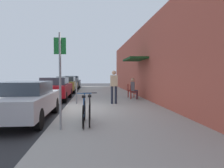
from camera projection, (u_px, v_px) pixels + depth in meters
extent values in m
plane|color=#2D2D30|center=(64.00, 111.00, 9.13)|extent=(60.00, 60.00, 0.00)
cube|color=#9E9B93|center=(110.00, 103.00, 11.34)|extent=(4.50, 32.00, 0.12)
cube|color=#BC5442|center=(153.00, 61.00, 11.47)|extent=(0.30, 32.00, 4.74)
cube|color=#19471E|center=(135.00, 59.00, 13.11)|extent=(1.10, 2.80, 0.12)
cube|color=#B7B7BC|center=(25.00, 103.00, 7.23)|extent=(1.80, 4.40, 0.61)
cube|color=#333D47|center=(26.00, 88.00, 7.36)|extent=(1.48, 2.11, 0.43)
cylinder|color=black|center=(55.00, 105.00, 8.68)|extent=(0.22, 0.64, 0.64)
cylinder|color=black|center=(16.00, 106.00, 8.53)|extent=(0.22, 0.64, 0.64)
cylinder|color=black|center=(38.00, 119.00, 5.97)|extent=(0.22, 0.64, 0.64)
cube|color=maroon|center=(55.00, 90.00, 13.14)|extent=(1.80, 4.40, 0.67)
cube|color=#333D47|center=(55.00, 81.00, 13.27)|extent=(1.48, 2.11, 0.44)
cylinder|color=black|center=(70.00, 93.00, 14.59)|extent=(0.22, 0.64, 0.64)
cylinder|color=black|center=(47.00, 93.00, 14.44)|extent=(0.22, 0.64, 0.64)
cylinder|color=black|center=(65.00, 97.00, 11.88)|extent=(0.22, 0.64, 0.64)
cylinder|color=black|center=(36.00, 97.00, 11.72)|extent=(0.22, 0.64, 0.64)
cube|color=#A58433|center=(66.00, 85.00, 18.99)|extent=(1.80, 4.40, 0.70)
cube|color=#333D47|center=(66.00, 79.00, 19.12)|extent=(1.48, 2.11, 0.43)
cylinder|color=black|center=(76.00, 88.00, 20.44)|extent=(0.22, 0.64, 0.64)
cylinder|color=black|center=(60.00, 88.00, 20.29)|extent=(0.22, 0.64, 0.64)
cylinder|color=black|center=(74.00, 90.00, 17.73)|extent=(0.22, 0.64, 0.64)
cylinder|color=black|center=(55.00, 90.00, 17.58)|extent=(0.22, 0.64, 0.64)
cube|color=black|center=(72.00, 83.00, 24.53)|extent=(1.80, 4.40, 0.65)
cube|color=#333D47|center=(72.00, 78.00, 24.66)|extent=(1.48, 2.11, 0.51)
cylinder|color=black|center=(79.00, 85.00, 25.98)|extent=(0.22, 0.64, 0.64)
cylinder|color=black|center=(67.00, 85.00, 25.83)|extent=(0.22, 0.64, 0.64)
cylinder|color=black|center=(78.00, 86.00, 23.27)|extent=(0.22, 0.64, 0.64)
cylinder|color=black|center=(64.00, 86.00, 23.11)|extent=(0.22, 0.64, 0.64)
cylinder|color=slate|center=(76.00, 93.00, 10.68)|extent=(0.07, 0.07, 1.10)
cube|color=#383D42|center=(76.00, 80.00, 10.65)|extent=(0.12, 0.10, 0.22)
cylinder|color=gray|center=(60.00, 82.00, 5.53)|extent=(0.06, 0.06, 2.60)
cube|color=#19722D|center=(60.00, 46.00, 5.51)|extent=(0.32, 0.02, 0.44)
torus|color=black|center=(90.00, 110.00, 6.82)|extent=(0.04, 0.66, 0.66)
torus|color=black|center=(90.00, 116.00, 5.78)|extent=(0.04, 0.66, 0.66)
cylinder|color=black|center=(90.00, 113.00, 6.30)|extent=(0.04, 1.05, 0.04)
cylinder|color=black|center=(90.00, 105.00, 6.14)|extent=(0.04, 0.04, 0.50)
cube|color=black|center=(90.00, 96.00, 6.13)|extent=(0.10, 0.20, 0.06)
cylinder|color=black|center=(90.00, 101.00, 6.76)|extent=(0.03, 0.03, 0.56)
cylinder|color=black|center=(90.00, 93.00, 6.75)|extent=(0.46, 0.03, 0.03)
torus|color=black|center=(85.00, 110.00, 6.70)|extent=(0.04, 0.66, 0.66)
torus|color=black|center=(83.00, 117.00, 5.66)|extent=(0.04, 0.66, 0.66)
cylinder|color=#1E4C8C|center=(84.00, 113.00, 6.18)|extent=(0.04, 1.05, 0.04)
cylinder|color=#1E4C8C|center=(84.00, 106.00, 6.02)|extent=(0.04, 0.04, 0.50)
cube|color=black|center=(84.00, 97.00, 6.01)|extent=(0.10, 0.20, 0.06)
cylinder|color=#1E4C8C|center=(85.00, 102.00, 6.64)|extent=(0.03, 0.03, 0.56)
cylinder|color=#1E4C8C|center=(84.00, 93.00, 6.63)|extent=(0.46, 0.03, 0.03)
cylinder|color=maroon|center=(137.00, 95.00, 12.86)|extent=(0.04, 0.04, 0.45)
cylinder|color=maroon|center=(137.00, 96.00, 12.49)|extent=(0.04, 0.04, 0.45)
cylinder|color=maroon|center=(131.00, 95.00, 12.92)|extent=(0.04, 0.04, 0.45)
cylinder|color=maroon|center=(131.00, 96.00, 12.55)|extent=(0.04, 0.04, 0.45)
cube|color=maroon|center=(134.00, 91.00, 12.70)|extent=(0.54, 0.54, 0.03)
cube|color=maroon|center=(131.00, 88.00, 12.72)|extent=(0.14, 0.43, 0.40)
cylinder|color=#232838|center=(137.00, 95.00, 12.78)|extent=(0.11, 0.11, 0.47)
cylinder|color=#232838|center=(135.00, 91.00, 12.79)|extent=(0.38, 0.23, 0.14)
cylinder|color=#232838|center=(137.00, 95.00, 12.58)|extent=(0.11, 0.11, 0.47)
cylinder|color=#232838|center=(135.00, 91.00, 12.59)|extent=(0.38, 0.23, 0.14)
cube|color=#595960|center=(133.00, 86.00, 12.70)|extent=(0.31, 0.40, 0.56)
sphere|color=tan|center=(133.00, 80.00, 12.68)|extent=(0.22, 0.22, 0.22)
cylinder|color=maroon|center=(134.00, 94.00, 13.81)|extent=(0.04, 0.04, 0.45)
cylinder|color=maroon|center=(134.00, 94.00, 13.44)|extent=(0.04, 0.04, 0.45)
cylinder|color=maroon|center=(128.00, 94.00, 13.87)|extent=(0.04, 0.04, 0.45)
cylinder|color=maroon|center=(128.00, 94.00, 13.50)|extent=(0.04, 0.04, 0.45)
cube|color=maroon|center=(131.00, 90.00, 13.64)|extent=(0.54, 0.54, 0.03)
cube|color=maroon|center=(128.00, 87.00, 13.67)|extent=(0.14, 0.43, 0.40)
cylinder|color=#232838|center=(112.00, 95.00, 10.57)|extent=(0.12, 0.12, 0.90)
cylinder|color=#232838|center=(116.00, 95.00, 10.59)|extent=(0.12, 0.12, 0.90)
cube|color=#CCB28C|center=(114.00, 81.00, 10.55)|extent=(0.36, 0.22, 0.56)
sphere|color=tan|center=(114.00, 73.00, 10.53)|extent=(0.22, 0.22, 0.22)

